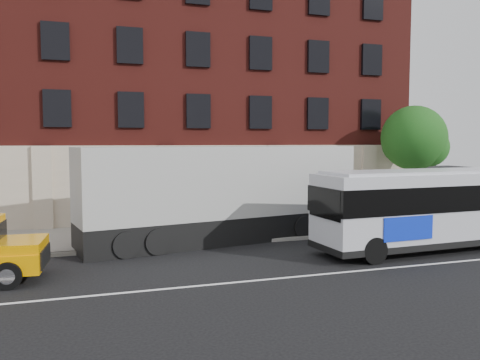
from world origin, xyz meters
name	(u,v)px	position (x,y,z in m)	size (l,w,h in m)	color
ground	(236,288)	(0.00, 0.00, 0.00)	(120.00, 120.00, 0.00)	black
sidewalk	(177,233)	(0.00, 9.00, 0.07)	(60.00, 6.00, 0.15)	gray
kerb	(191,245)	(0.00, 6.00, 0.07)	(60.00, 0.25, 0.15)	gray
lane_line	(231,283)	(0.00, 0.50, 0.01)	(60.00, 0.12, 0.01)	white
building	(151,88)	(-0.01, 16.92, 7.58)	(30.00, 12.10, 15.00)	#5D1B16
street_tree	(415,141)	(13.54, 9.48, 4.41)	(3.60, 3.60, 6.20)	#3A271D
city_bus	(451,205)	(9.98, 2.47, 1.78)	(11.88, 3.03, 3.23)	silver
shipping_container	(223,195)	(1.62, 6.80, 2.05)	(12.66, 4.64, 4.14)	black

